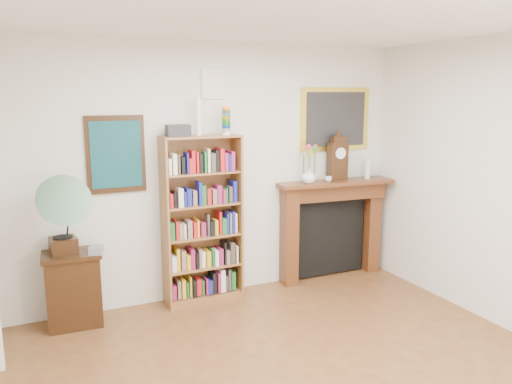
% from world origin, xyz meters
% --- Properties ---
extents(room, '(4.51, 5.01, 2.81)m').
position_xyz_m(room, '(0.00, 0.00, 1.40)').
color(room, '#5B301B').
rests_on(room, ground).
extents(teal_poster, '(0.58, 0.04, 0.78)m').
position_xyz_m(teal_poster, '(-1.05, 2.48, 1.65)').
color(teal_poster, black).
rests_on(teal_poster, back_wall).
extents(small_picture, '(0.26, 0.04, 0.30)m').
position_xyz_m(small_picture, '(0.00, 2.48, 2.35)').
color(small_picture, white).
rests_on(small_picture, back_wall).
extents(gilt_painting, '(0.95, 0.04, 0.75)m').
position_xyz_m(gilt_painting, '(1.55, 2.48, 1.95)').
color(gilt_painting, yellow).
rests_on(gilt_painting, back_wall).
extents(bookshelf, '(0.84, 0.31, 2.10)m').
position_xyz_m(bookshelf, '(-0.20, 2.33, 1.02)').
color(bookshelf, brown).
rests_on(bookshelf, floor).
extents(side_cabinet, '(0.56, 0.42, 0.74)m').
position_xyz_m(side_cabinet, '(-1.55, 2.28, 0.37)').
color(side_cabinet, black).
rests_on(side_cabinet, floor).
extents(fireplace, '(1.48, 0.47, 1.23)m').
position_xyz_m(fireplace, '(1.47, 2.39, 0.73)').
color(fireplace, '#442110').
rests_on(fireplace, floor).
extents(gramophone, '(0.55, 0.65, 0.79)m').
position_xyz_m(gramophone, '(-1.61, 2.19, 1.19)').
color(gramophone, black).
rests_on(gramophone, side_cabinet).
extents(cd_stack, '(0.15, 0.15, 0.08)m').
position_xyz_m(cd_stack, '(-1.33, 2.15, 0.78)').
color(cd_stack, '#A0A0AC').
rests_on(cd_stack, side_cabinet).
extents(mantel_clock, '(0.23, 0.14, 0.53)m').
position_xyz_m(mantel_clock, '(1.52, 2.36, 1.48)').
color(mantel_clock, black).
rests_on(mantel_clock, fireplace).
extents(flower_vase, '(0.21, 0.21, 0.18)m').
position_xyz_m(flower_vase, '(1.11, 2.32, 1.31)').
color(flower_vase, white).
rests_on(flower_vase, fireplace).
extents(teacup, '(0.09, 0.09, 0.07)m').
position_xyz_m(teacup, '(1.36, 2.30, 1.26)').
color(teacup, silver).
rests_on(teacup, fireplace).
extents(bottle_left, '(0.07, 0.07, 0.24)m').
position_xyz_m(bottle_left, '(1.93, 2.31, 1.35)').
color(bottle_left, silver).
rests_on(bottle_left, fireplace).
extents(bottle_right, '(0.06, 0.06, 0.20)m').
position_xyz_m(bottle_right, '(1.99, 2.38, 1.33)').
color(bottle_right, silver).
rests_on(bottle_right, fireplace).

